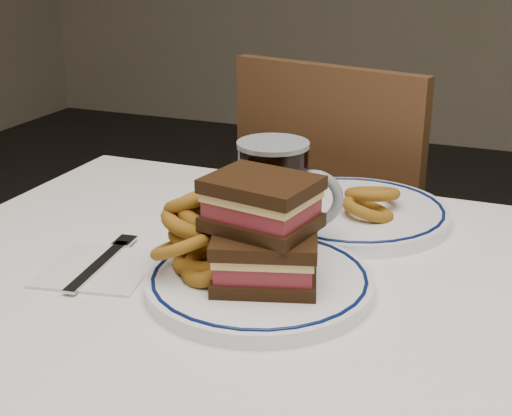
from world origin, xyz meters
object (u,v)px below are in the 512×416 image
at_px(far_plate, 352,212).
at_px(main_plate, 259,281).
at_px(beer_mug, 275,198).
at_px(chair_far, 348,244).
at_px(reuben_sandwich, 263,231).

bearing_deg(far_plate, main_plate, -99.69).
relative_size(beer_mug, far_plate, 0.54).
bearing_deg(main_plate, far_plate, 80.31).
height_order(chair_far, reuben_sandwich, chair_far).
bearing_deg(reuben_sandwich, far_plate, 82.08).
xyz_separation_m(reuben_sandwich, beer_mug, (-0.03, 0.12, -0.00)).
distance_m(main_plate, beer_mug, 0.13).
relative_size(chair_far, far_plate, 3.11).
distance_m(reuben_sandwich, beer_mug, 0.12).
distance_m(main_plate, far_plate, 0.28).
distance_m(main_plate, reuben_sandwich, 0.07).
bearing_deg(main_plate, beer_mug, 100.51).
xyz_separation_m(chair_far, far_plate, (0.11, -0.45, 0.26)).
bearing_deg(beer_mug, reuben_sandwich, -76.52).
relative_size(reuben_sandwich, far_plate, 0.52).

